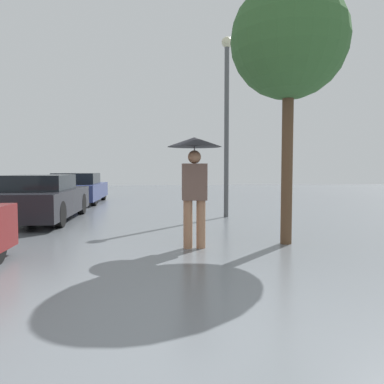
{
  "coord_description": "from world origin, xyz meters",
  "views": [
    {
      "loc": [
        -0.25,
        -2.79,
        1.39
      ],
      "look_at": [
        0.41,
        3.68,
        0.99
      ],
      "focal_mm": 35.0,
      "sensor_mm": 36.0,
      "label": 1
    }
  ],
  "objects_px": {
    "tree": "(289,42)",
    "pedestrian": "(194,166)",
    "street_lamp": "(227,110)",
    "parked_car_farthest": "(78,189)",
    "parked_car_middle": "(43,199)"
  },
  "relations": [
    {
      "from": "street_lamp",
      "to": "tree",
      "type": "bearing_deg",
      "value": -84.88
    },
    {
      "from": "street_lamp",
      "to": "parked_car_farthest",
      "type": "bearing_deg",
      "value": 135.55
    },
    {
      "from": "tree",
      "to": "pedestrian",
      "type": "bearing_deg",
      "value": -172.67
    },
    {
      "from": "pedestrian",
      "to": "street_lamp",
      "type": "bearing_deg",
      "value": 71.82
    },
    {
      "from": "parked_car_middle",
      "to": "street_lamp",
      "type": "xyz_separation_m",
      "value": [
        5.08,
        0.25,
        2.5
      ]
    },
    {
      "from": "parked_car_middle",
      "to": "parked_car_farthest",
      "type": "height_order",
      "value": "parked_car_middle"
    },
    {
      "from": "pedestrian",
      "to": "parked_car_farthest",
      "type": "bearing_deg",
      "value": 112.33
    },
    {
      "from": "pedestrian",
      "to": "street_lamp",
      "type": "distance_m",
      "value": 4.73
    },
    {
      "from": "parked_car_middle",
      "to": "tree",
      "type": "xyz_separation_m",
      "value": [
        5.44,
        -3.74,
        3.1
      ]
    },
    {
      "from": "tree",
      "to": "street_lamp",
      "type": "height_order",
      "value": "street_lamp"
    },
    {
      "from": "parked_car_middle",
      "to": "tree",
      "type": "height_order",
      "value": "tree"
    },
    {
      "from": "pedestrian",
      "to": "parked_car_middle",
      "type": "distance_m",
      "value": 5.49
    },
    {
      "from": "pedestrian",
      "to": "street_lamp",
      "type": "relative_size",
      "value": 0.38
    },
    {
      "from": "parked_car_farthest",
      "to": "street_lamp",
      "type": "bearing_deg",
      "value": -44.45
    },
    {
      "from": "tree",
      "to": "parked_car_middle",
      "type": "bearing_deg",
      "value": 145.48
    }
  ]
}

